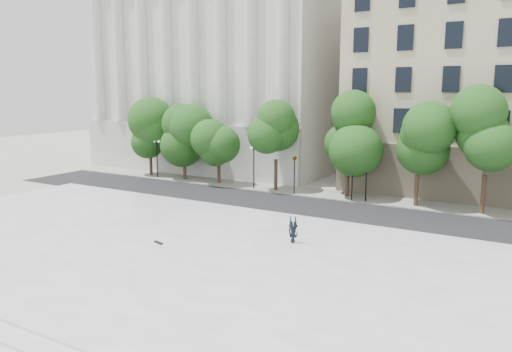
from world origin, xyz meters
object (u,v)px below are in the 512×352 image
object	(u,v)px
traffic_light_west	(295,156)
traffic_light_east	(353,162)
person_lying	(293,239)
skateboard	(158,243)

from	to	relation	value
traffic_light_west	traffic_light_east	size ratio (longest dim) A/B	1.03
traffic_light_west	person_lying	bearing A→B (deg)	-64.06
traffic_light_east	skateboard	distance (m)	20.16
traffic_light_west	traffic_light_east	xyz separation A→B (m)	(5.68, 0.00, -0.15)
traffic_light_west	person_lying	xyz separation A→B (m)	(7.19, -14.78, -3.08)
traffic_light_east	skateboard	world-z (taller)	traffic_light_east
skateboard	traffic_light_west	bearing A→B (deg)	107.79
traffic_light_east	skateboard	bearing A→B (deg)	-106.41
traffic_light_east	skateboard	xyz separation A→B (m)	(-5.63, -19.11, -3.11)
traffic_light_east	person_lying	bearing A→B (deg)	-84.19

